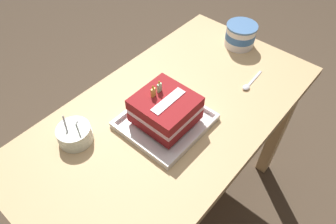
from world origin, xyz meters
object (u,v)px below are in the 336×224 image
birthday_cake (165,109)px  ice_cream_tub (240,35)px  bowl_stack (75,134)px  foil_tray (165,122)px  serving_spoon_near_tray (248,85)px

birthday_cake → ice_cream_tub: bearing=5.4°
bowl_stack → ice_cream_tub: bowl_stack is taller
foil_tray → serving_spoon_near_tray: foil_tray is taller
birthday_cake → ice_cream_tub: 0.57m
bowl_stack → serving_spoon_near_tray: (0.61, -0.31, -0.02)m
birthday_cake → bowl_stack: size_ratio=1.63×
foil_tray → bowl_stack: 0.31m
birthday_cake → bowl_stack: bearing=144.4°
foil_tray → ice_cream_tub: ice_cream_tub is taller
foil_tray → birthday_cake: birthday_cake is taller
serving_spoon_near_tray → bowl_stack: bearing=153.5°
foil_tray → serving_spoon_near_tray: bearing=-18.9°
ice_cream_tub → serving_spoon_near_tray: size_ratio=0.93×
ice_cream_tub → bowl_stack: bearing=171.2°
foil_tray → ice_cream_tub: size_ratio=2.10×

